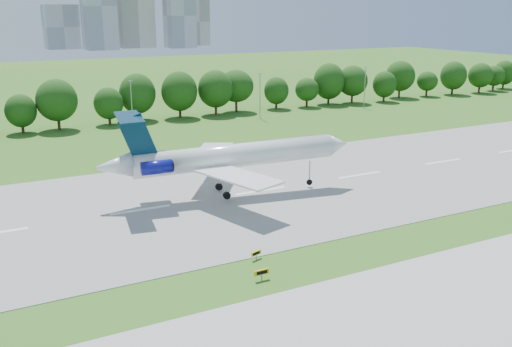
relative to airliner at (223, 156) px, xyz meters
name	(u,v)px	position (x,y,z in m)	size (l,w,h in m)	color
ground	(206,279)	(-13.55, -25.31, -6.60)	(600.00, 600.00, 0.00)	#316219
runway	(140,210)	(-13.55, -0.31, -6.56)	(400.00, 45.00, 0.08)	gray
tree_line	(60,104)	(-13.55, 66.69, -0.41)	(288.40, 8.40, 10.40)	#382314
light_poles	(56,111)	(-16.05, 56.69, -0.26)	(175.90, 0.25, 12.19)	gray
skyline	(129,7)	(86.61, 365.31, 23.86)	(127.00, 52.00, 80.00)	#B2B2B7
airliner	(223,156)	(0.00, 0.00, 0.00)	(40.56, 29.29, 13.75)	white
taxi_sign_centre	(262,272)	(-8.22, -28.30, -5.68)	(1.77, 0.24, 1.24)	gray
taxi_sign_right	(256,253)	(-6.27, -23.25, -5.83)	(1.47, 0.60, 1.04)	gray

